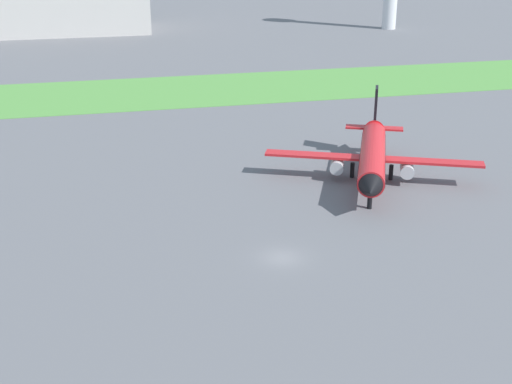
% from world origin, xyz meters
% --- Properties ---
extents(ground_plane, '(600.00, 600.00, 0.00)m').
position_xyz_m(ground_plane, '(0.00, 0.00, 0.00)').
color(ground_plane, slate).
extents(grass_taxiway_strip, '(360.00, 28.00, 0.08)m').
position_xyz_m(grass_taxiway_strip, '(0.00, 76.76, 0.04)').
color(grass_taxiway_strip, '#549342').
rests_on(grass_taxiway_strip, ground_plane).
extents(airplane_midfield_jet, '(27.69, 27.53, 10.34)m').
position_xyz_m(airplane_midfield_jet, '(17.74, 19.27, 3.72)').
color(airplane_midfield_jet, red).
rests_on(airplane_midfield_jet, ground_plane).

